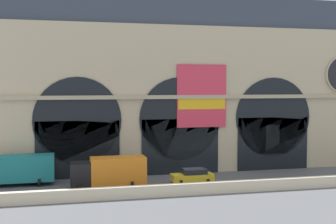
# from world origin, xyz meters

# --- Properties ---
(ground_plane) EXTENTS (200.00, 200.00, 0.00)m
(ground_plane) POSITION_xyz_m (0.00, 0.00, 0.00)
(ground_plane) COLOR #54565B
(quay_parapet_wall) EXTENTS (90.00, 0.70, 1.11)m
(quay_parapet_wall) POSITION_xyz_m (0.00, -5.13, 0.56)
(quay_parapet_wall) COLOR beige
(quay_parapet_wall) RESTS_ON ground
(station_building) EXTENTS (49.29, 5.31, 21.00)m
(station_building) POSITION_xyz_m (0.03, 7.44, 10.21)
(station_building) COLOR #BCAD8C
(station_building) RESTS_ON ground
(box_truck_west) EXTENTS (7.50, 2.91, 3.12)m
(box_truck_west) POSITION_xyz_m (-17.92, 2.85, 1.70)
(box_truck_west) COLOR red
(box_truck_west) RESTS_ON ground
(box_truck_midwest) EXTENTS (7.50, 2.91, 3.12)m
(box_truck_midwest) POSITION_xyz_m (-8.87, -0.63, 1.70)
(box_truck_midwest) COLOR black
(box_truck_midwest) RESTS_ON ground
(car_center) EXTENTS (4.40, 2.22, 1.55)m
(car_center) POSITION_xyz_m (-0.06, -0.36, 0.80)
(car_center) COLOR gold
(car_center) RESTS_ON ground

